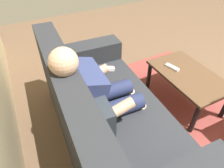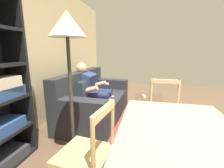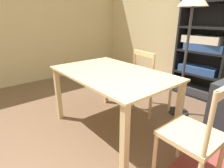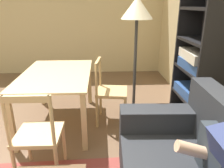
{
  "view_description": "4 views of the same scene",
  "coord_description": "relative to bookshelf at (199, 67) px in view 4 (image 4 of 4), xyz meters",
  "views": [
    {
      "loc": [
        -0.26,
        2.27,
        1.76
      ],
      "look_at": [
        0.87,
        1.7,
        0.72
      ],
      "focal_mm": 32.22,
      "sensor_mm": 36.0,
      "label": 1
    },
    {
      "loc": [
        -1.97,
        0.75,
        1.33
      ],
      "look_at": [
        -0.01,
        1.2,
        0.9
      ],
      "focal_mm": 24.78,
      "sensor_mm": 36.0,
      "label": 2
    },
    {
      "loc": [
        0.68,
        -0.79,
        1.34
      ],
      "look_at": [
        -0.89,
        0.49,
        0.6
      ],
      "focal_mm": 29.49,
      "sensor_mm": 36.0,
      "label": 3
    },
    {
      "loc": [
        1.93,
        1.1,
        1.62
      ],
      "look_at": [
        -0.01,
        1.2,
        0.9
      ],
      "focal_mm": 34.82,
      "sensor_mm": 36.0,
      "label": 4
    }
  ],
  "objects": [
    {
      "name": "floor_lamp",
      "position": [
        0.18,
        -0.87,
        0.59
      ],
      "size": [
        0.36,
        0.36,
        1.7
      ],
      "color": "black",
      "rests_on": "ground_plane"
    },
    {
      "name": "ground_plane",
      "position": [
        0.75,
        -2.38,
        -0.84
      ],
      "size": [
        8.86,
        8.86,
        0.0
      ],
      "primitive_type": "plane",
      "color": "brown"
    },
    {
      "name": "dining_chair_near_wall",
      "position": [
        -0.14,
        -1.16,
        -0.37
      ],
      "size": [
        0.47,
        0.47,
        0.92
      ],
      "color": "tan",
      "rests_on": "ground_plane"
    },
    {
      "name": "bookshelf",
      "position": [
        0.0,
        0.0,
        0.0
      ],
      "size": [
        0.84,
        0.36,
        1.98
      ],
      "color": "black",
      "rests_on": "ground_plane"
    },
    {
      "name": "wall_side",
      "position": [
        -2.67,
        -2.38,
        0.48
      ],
      "size": [
        0.12,
        5.24,
        2.64
      ],
      "primitive_type": "cube",
      "color": "#C8B586",
      "rests_on": "ground_plane"
    },
    {
      "name": "dining_chair_facing_couch",
      "position": [
        0.9,
        -1.89,
        -0.38
      ],
      "size": [
        0.43,
        0.43,
        0.93
      ],
      "color": "#D1B27F",
      "rests_on": "ground_plane"
    },
    {
      "name": "dining_table",
      "position": [
        -0.13,
        -1.89,
        -0.2
      ],
      "size": [
        1.42,
        0.91,
        0.75
      ],
      "color": "#D1B27F",
      "rests_on": "ground_plane"
    }
  ]
}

